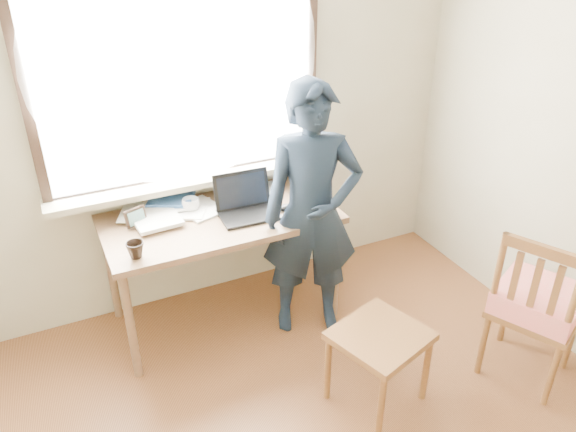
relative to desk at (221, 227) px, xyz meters
name	(u,v)px	position (x,y,z in m)	size (l,w,h in m)	color
room_shell	(364,176)	(0.10, -1.43, 0.93)	(3.52, 4.02, 2.61)	#B6AE92
desk	(221,227)	(0.00, 0.00, 0.00)	(1.46, 0.73, 0.78)	brown
laptop	(246,204)	(0.17, -0.03, 0.14)	(0.37, 0.31, 0.25)	black
mug_white	(191,205)	(-0.14, 0.15, 0.12)	(0.11, 0.11, 0.09)	white
mug_dark	(136,250)	(-0.58, -0.25, 0.13)	(0.10, 0.10, 0.09)	black
mouse	(285,207)	(0.41, -0.10, 0.10)	(0.10, 0.07, 0.04)	black
desk_clutter	(166,212)	(-0.31, 0.16, 0.10)	(0.87, 0.44, 0.04)	white
book_a	(149,211)	(-0.39, 0.24, 0.09)	(0.19, 0.25, 0.02)	white
book_b	(254,191)	(0.32, 0.22, 0.09)	(0.18, 0.24, 0.02)	white
picture_frame	(136,218)	(-0.50, 0.10, 0.14)	(0.14, 0.07, 0.11)	black
work_chair	(379,344)	(0.52, -1.08, -0.30)	(0.58, 0.56, 0.47)	brown
side_chair	(537,303)	(1.43, -1.28, -0.18)	(0.59, 0.60, 0.99)	brown
person	(312,214)	(0.49, -0.31, 0.13)	(0.61, 0.40, 1.67)	black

